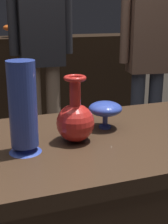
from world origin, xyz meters
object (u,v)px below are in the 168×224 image
vase_left_accent (23,109)px  vase_centerpiece (75,120)px  visitor_near_right (149,53)px  vase_tall_behind (105,109)px  visitor_center_back (42,43)px  shelf_vase_center (10,28)px  shelf_vase_right (62,27)px

vase_left_accent → vase_centerpiece: bearing=10.6°
vase_left_accent → visitor_near_right: (1.17, 1.25, -0.03)m
vase_tall_behind → visitor_center_back: 1.31m
vase_left_accent → visitor_center_back: visitor_center_back is taller
vase_centerpiece → visitor_center_back: (0.19, 1.39, 0.13)m
vase_centerpiece → visitor_center_back: bearing=82.3°
visitor_center_back → visitor_near_right: (0.81, -0.17, -0.09)m
vase_tall_behind → vase_left_accent: size_ratio=0.44×
vase_centerpiece → vase_left_accent: size_ratio=0.78×
vase_centerpiece → shelf_vase_center: shelf_vase_center is taller
shelf_vase_center → visitor_center_back: bearing=-81.4°
shelf_vase_right → visitor_center_back: bearing=-115.1°
shelf_vase_center → visitor_near_right: visitor_near_right is taller
vase_tall_behind → visitor_center_back: (0.04, 1.30, 0.13)m
shelf_vase_right → visitor_center_back: 0.94m
vase_left_accent → shelf_vase_center: shelf_vase_center is taller
vase_centerpiece → shelf_vase_center: 2.20m
visitor_center_back → visitor_near_right: visitor_center_back is taller
vase_centerpiece → visitor_center_back: visitor_center_back is taller
vase_left_accent → vase_tall_behind: bearing=20.0°
vase_centerpiece → shelf_vase_right: shelf_vase_right is taller
vase_tall_behind → vase_left_accent: bearing=-160.0°
visitor_center_back → shelf_vase_right: bearing=-113.5°
vase_tall_behind → shelf_vase_right: 2.20m
vase_centerpiece → vase_left_accent: bearing=-169.4°
shelf_vase_center → shelf_vase_right: 0.52m
visitor_center_back → vase_tall_behind: bearing=89.8°
vase_tall_behind → shelf_vase_right: bearing=78.5°
vase_centerpiece → vase_tall_behind: size_ratio=1.80×
vase_left_accent → shelf_vase_right: 2.40m
vase_left_accent → visitor_near_right: visitor_near_right is taller
vase_centerpiece → visitor_center_back: size_ratio=0.13×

